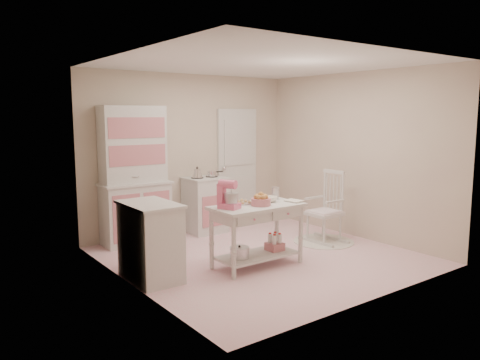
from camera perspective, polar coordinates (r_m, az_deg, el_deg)
name	(u,v)px	position (r m, az deg, el deg)	size (l,w,h in m)	color
room_shell	(262,137)	(6.27, 2.71, 5.31)	(3.84, 3.84, 2.62)	pink
door	(237,166)	(8.38, -0.35, 1.67)	(0.82, 0.05, 2.04)	silver
hutch	(135,175)	(7.17, -12.71, 0.58)	(1.06, 0.50, 2.08)	silver
stove	(205,205)	(7.77, -4.30, -3.02)	(0.62, 0.57, 0.92)	silver
base_cabinet	(150,241)	(5.64, -10.86, -7.35)	(0.54, 0.84, 0.92)	silver
lace_rug	(324,241)	(7.37, 10.15, -7.36)	(0.92, 0.92, 0.01)	white
rocking_chair	(324,207)	(7.24, 10.25, -3.21)	(0.48, 0.72, 1.10)	silver
work_table	(257,236)	(6.04, 2.09, -6.79)	(1.20, 0.60, 0.80)	silver
stand_mixer	(229,195)	(5.68, -1.32, -1.83)	(0.20, 0.28, 0.34)	#E8628A
cookie_tray	(239,204)	(6.00, -0.08, -2.89)	(0.34, 0.24, 0.02)	silver
bread_basket	(261,202)	(5.91, 2.57, -2.68)	(0.25, 0.25, 0.09)	#C5717B
mixing_bowl	(269,199)	(6.16, 3.54, -2.35)	(0.22, 0.22, 0.07)	white
metal_pitcher	(275,193)	(6.33, 4.33, -1.63)	(0.10, 0.10, 0.17)	silver
recipe_book	(290,202)	(6.14, 6.10, -2.64)	(0.17, 0.23, 0.02)	white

